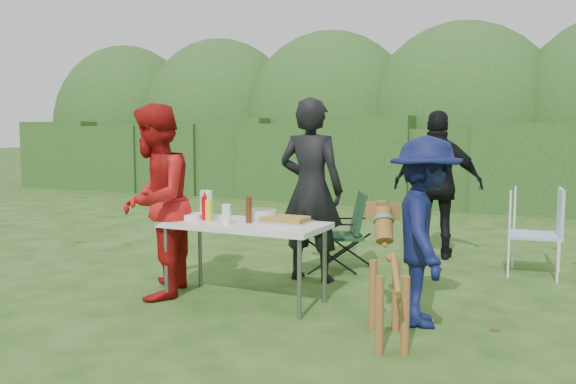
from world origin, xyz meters
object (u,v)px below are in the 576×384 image
at_px(lawn_chair, 535,231).
at_px(child, 425,231).
at_px(person_black_puffy, 438,185).
at_px(mustard_bottle, 208,211).
at_px(beer_bottle, 249,210).
at_px(paper_towel_roll, 206,204).
at_px(person_red_jacket, 154,201).
at_px(person_cook, 311,190).
at_px(camping_chair, 340,231).
at_px(dog, 389,278).
at_px(folding_table, 245,228).
at_px(ketchup_bottle, 205,208).

bearing_deg(lawn_chair, child, 65.64).
xyz_separation_m(person_black_puffy, mustard_bottle, (-1.53, -2.78, -0.07)).
height_order(mustard_bottle, beer_bottle, beer_bottle).
height_order(person_black_puffy, paper_towel_roll, person_black_puffy).
relative_size(mustard_bottle, beer_bottle, 0.83).
distance_m(person_red_jacket, lawn_chair, 4.06).
distance_m(person_cook, camping_chair, 0.75).
distance_m(person_red_jacket, dog, 2.40).
relative_size(folding_table, dog, 1.46).
xyz_separation_m(person_red_jacket, beer_bottle, (0.90, 0.20, -0.05)).
bearing_deg(child, dog, 146.09).
height_order(person_black_puffy, camping_chair, person_black_puffy).
xyz_separation_m(camping_chair, beer_bottle, (-0.31, -1.54, 0.41)).
relative_size(person_cook, camping_chair, 2.14).
xyz_separation_m(lawn_chair, paper_towel_roll, (-2.85, -2.12, 0.39)).
xyz_separation_m(person_cook, paper_towel_roll, (-0.73, -0.87, -0.09)).
height_order(dog, mustard_bottle, dog).
bearing_deg(person_cook, lawn_chair, -149.42).
bearing_deg(dog, person_black_puffy, -17.14).
bearing_deg(person_red_jacket, ketchup_bottle, 88.26).
bearing_deg(person_black_puffy, beer_bottle, 60.38).
xyz_separation_m(person_cook, dog, (1.26, -1.47, -0.47)).
relative_size(child, ketchup_bottle, 6.99).
height_order(child, lawn_chair, child).
bearing_deg(child, folding_table, 72.83).
bearing_deg(lawn_chair, paper_towel_roll, 30.28).
bearing_deg(ketchup_bottle, person_black_puffy, 59.58).
relative_size(person_red_jacket, ketchup_bottle, 8.31).
height_order(person_cook, person_black_puffy, person_cook).
relative_size(person_cook, paper_towel_roll, 7.36).
height_order(person_red_jacket, ketchup_bottle, person_red_jacket).
distance_m(lawn_chair, paper_towel_roll, 3.57).
xyz_separation_m(person_red_jacket, ketchup_bottle, (0.45, 0.17, -0.06)).
bearing_deg(ketchup_bottle, child, 2.70).
relative_size(camping_chair, mustard_bottle, 4.47).
bearing_deg(mustard_bottle, person_red_jacket, -167.58).
bearing_deg(person_red_jacket, camping_chair, 122.95).
xyz_separation_m(folding_table, child, (1.65, 0.05, 0.08)).
relative_size(person_cook, ketchup_bottle, 8.70).
bearing_deg(ketchup_bottle, mustard_bottle, -35.86).
bearing_deg(person_black_puffy, lawn_chair, 152.39).
xyz_separation_m(dog, beer_bottle, (-1.45, 0.47, 0.37)).
bearing_deg(person_cook, ketchup_bottle, 58.75).
bearing_deg(child, person_red_jacket, 77.27).
bearing_deg(person_cook, mustard_bottle, 62.98).
height_order(person_red_jacket, person_black_puffy, person_red_jacket).
xyz_separation_m(person_cook, camping_chair, (0.13, 0.54, -0.51)).
bearing_deg(child, beer_bottle, 73.58).
bearing_deg(dog, camping_chair, 6.95).
bearing_deg(person_black_puffy, child, 93.04).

